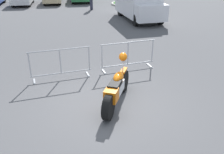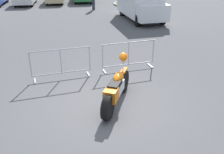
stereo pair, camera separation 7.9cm
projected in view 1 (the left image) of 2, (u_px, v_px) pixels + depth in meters
ground_plane at (109, 104)px, 7.18m from camera, size 120.00×120.00×0.00m
motorcycle at (117, 88)px, 7.01m from camera, size 1.47×1.97×1.29m
crowd_barrier_near at (61, 64)px, 8.50m from camera, size 2.10×0.46×1.07m
crowd_barrier_far at (128, 55)px, 9.23m from camera, size 2.10×0.46×1.07m
delivery_van at (138, 1)px, 16.95m from camera, size 2.29×5.12×2.31m
planter_island at (136, 1)px, 23.14m from camera, size 3.80×3.80×1.24m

